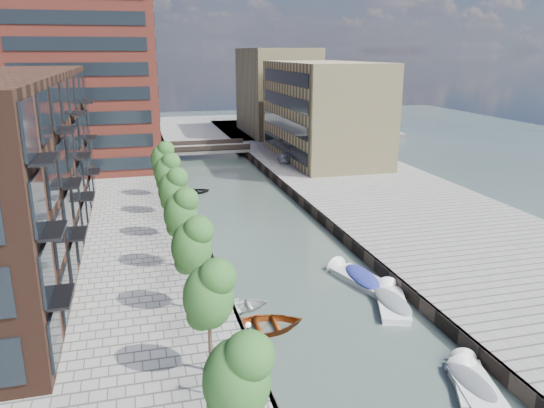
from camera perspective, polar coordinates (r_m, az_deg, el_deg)
name	(u,v)px	position (r m, az deg, el deg)	size (l,w,h in m)	color
water	(250,213)	(56.04, -2.33, -0.99)	(300.00, 300.00, 0.00)	#38473F
quay_right	(389,198)	(61.22, 12.44, 0.61)	(20.00, 140.00, 1.00)	gray
quay_wall_left	(192,213)	(54.96, -8.56, -0.96)	(0.25, 140.00, 1.00)	#332823
quay_wall_right	(305,205)	(57.46, 3.61, -0.06)	(0.25, 140.00, 1.00)	#332823
far_closure	(188,130)	(114.02, -8.99, 7.88)	(80.00, 40.00, 1.00)	gray
apartment_block	(17,169)	(43.98, -25.72, 3.39)	(8.00, 38.00, 14.00)	black
tower	(84,55)	(77.50, -19.59, 14.88)	(18.00, 18.00, 30.00)	maroon
tan_block_near	(323,111)	(79.69, 5.52, 9.95)	(12.00, 25.00, 14.00)	tan
tan_block_far	(277,91)	(104.28, 0.50, 12.02)	(12.00, 20.00, 16.00)	tan
bridge	(207,148)	(86.42, -7.00, 5.95)	(13.00, 6.00, 1.30)	gray
tree_0	(237,375)	(20.00, -3.83, -17.90)	(2.50, 2.50, 5.95)	#382619
tree_1	(208,293)	(26.02, -6.86, -9.44)	(2.50, 2.50, 5.95)	#382619
tree_2	(192,243)	(32.44, -8.64, -4.22)	(2.50, 2.50, 5.95)	#382619
tree_3	(181,211)	(39.06, -9.81, -0.74)	(2.50, 2.50, 5.95)	#382619
tree_4	(173,188)	(45.79, -10.63, 1.72)	(2.50, 2.50, 5.95)	#382619
tree_5	(167,171)	(52.60, -11.25, 3.55)	(2.50, 2.50, 5.95)	#382619
tree_6	(162,157)	(59.44, -11.72, 4.96)	(2.50, 2.50, 5.95)	#382619
lamp_0	(249,355)	(24.48, -2.53, -15.90)	(0.24, 0.24, 4.12)	black
lamp_1	(201,237)	(38.80, -7.63, -3.56)	(0.24, 0.24, 4.12)	black
lamp_2	(180,185)	(54.06, -9.85, 2.01)	(0.24, 0.24, 4.12)	black
sloop_2	(263,330)	(33.44, -0.95, -13.42)	(3.68, 5.15, 1.07)	maroon
sloop_3	(240,309)	(35.90, -3.45, -11.24)	(2.88, 4.03, 0.84)	silver
sloop_4	(193,193)	(64.51, -8.52, 1.14)	(3.07, 4.29, 0.89)	black
motorboat_1	(469,380)	(30.48, 20.45, -17.34)	(3.39, 4.87, 1.54)	silver
motorboat_2	(477,393)	(29.84, 21.17, -18.41)	(3.02, 5.63, 1.78)	silver
motorboat_3	(357,278)	(40.39, 9.16, -7.82)	(3.50, 6.03, 1.90)	silver
motorboat_4	(391,302)	(37.25, 12.69, -10.20)	(3.53, 5.64, 1.78)	white
car	(284,157)	(77.02, 1.29, 5.03)	(1.55, 3.86, 1.32)	silver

